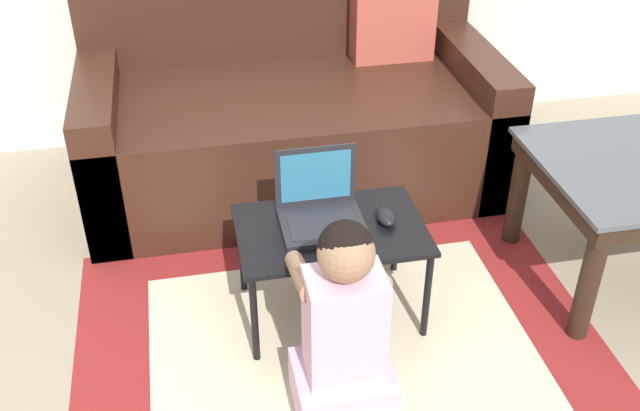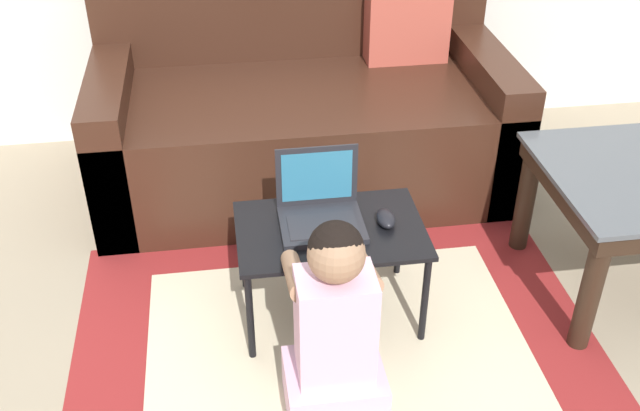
% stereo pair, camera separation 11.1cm
% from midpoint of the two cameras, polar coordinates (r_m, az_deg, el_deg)
% --- Properties ---
extents(ground_plane, '(16.00, 16.00, 0.00)m').
position_cam_midpoint_polar(ground_plane, '(2.54, 1.48, -11.27)').
color(ground_plane, gray).
extents(area_rug, '(1.76, 1.42, 0.01)m').
position_cam_midpoint_polar(area_rug, '(2.53, 2.79, -11.35)').
color(area_rug, maroon).
rests_on(area_rug, ground_plane).
extents(couch, '(1.74, 0.94, 0.91)m').
position_cam_midpoint_polar(couch, '(3.31, -0.35, 7.21)').
color(couch, '#381E14').
rests_on(couch, ground_plane).
extents(laptop_desk, '(0.62, 0.41, 0.37)m').
position_cam_midpoint_polar(laptop_desk, '(2.48, 2.07, -2.50)').
color(laptop_desk, black).
rests_on(laptop_desk, ground_plane).
extents(laptop, '(0.27, 0.23, 0.24)m').
position_cam_midpoint_polar(laptop, '(2.46, 1.33, -0.56)').
color(laptop, '#232328').
rests_on(laptop, laptop_desk).
extents(computer_mouse, '(0.06, 0.11, 0.04)m').
position_cam_midpoint_polar(computer_mouse, '(2.48, 6.31, -1.00)').
color(computer_mouse, black).
rests_on(computer_mouse, laptop_desk).
extents(person_seated, '(0.29, 0.40, 0.69)m').
position_cam_midpoint_polar(person_seated, '(2.17, 2.73, -9.64)').
color(person_seated, '#E5B2CC').
rests_on(person_seated, ground_plane).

